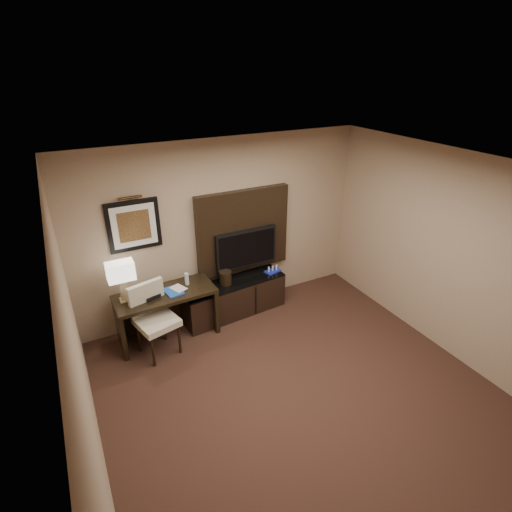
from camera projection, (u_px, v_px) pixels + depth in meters
floor at (312, 409)px, 4.64m from camera, size 4.50×5.00×0.01m
ceiling at (332, 182)px, 3.43m from camera, size 4.50×5.00×0.01m
wall_back at (223, 228)px, 6.02m from camera, size 4.50×0.01×2.70m
wall_left at (84, 389)px, 3.11m from camera, size 0.01×5.00×2.70m
wall_right at (469, 265)px, 4.96m from camera, size 0.01×5.00×2.70m
desk at (167, 315)px, 5.70m from camera, size 1.40×0.63×0.74m
credenza at (234, 298)px, 6.27m from camera, size 1.67×0.58×0.57m
tv_wall_panel at (243, 231)px, 6.13m from camera, size 1.50×0.12×1.30m
tv at (246, 248)px, 6.17m from camera, size 1.00×0.08×0.60m
artwork at (134, 225)px, 5.34m from camera, size 0.70×0.04×0.70m
picture_light at (130, 198)px, 5.13m from camera, size 0.04×0.04×0.30m
desk_chair at (157, 321)px, 5.31m from camera, size 0.62×0.68×1.04m
table_lamp at (122, 282)px, 5.24m from camera, size 0.34×0.20×0.55m
desk_phone at (150, 294)px, 5.41m from camera, size 0.26×0.24×0.10m
blue_folder at (173, 291)px, 5.55m from camera, size 0.26×0.32×0.02m
book at (173, 285)px, 5.51m from camera, size 0.16×0.08×0.22m
water_bottle at (187, 279)px, 5.70m from camera, size 0.08×0.08×0.18m
ice_bucket at (225, 278)px, 6.05m from camera, size 0.22×0.22×0.21m
minibar_tray at (273, 269)px, 6.42m from camera, size 0.28×0.20×0.09m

